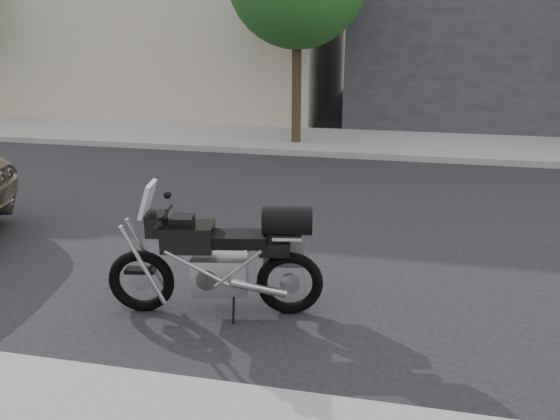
% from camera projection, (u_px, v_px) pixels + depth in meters
% --- Properties ---
extents(ground, '(120.00, 120.00, 0.00)m').
position_uv_depth(ground, '(356.00, 237.00, 8.35)').
color(ground, black).
rests_on(ground, ground).
extents(far_sidewalk, '(44.00, 3.00, 0.15)m').
position_uv_depth(far_sidewalk, '(374.00, 144.00, 14.34)').
color(far_sidewalk, gray).
rests_on(far_sidewalk, ground).
extents(motorcycle, '(2.40, 1.03, 1.52)m').
position_uv_depth(motorcycle, '(229.00, 258.00, 6.01)').
color(motorcycle, black).
rests_on(motorcycle, ground).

